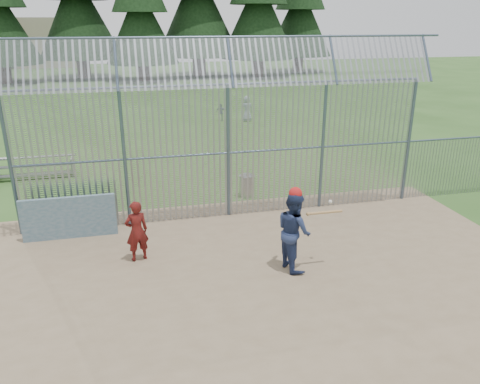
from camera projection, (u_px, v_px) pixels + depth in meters
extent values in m
plane|color=#2D511E|center=(259.00, 270.00, 11.37)|extent=(120.00, 120.00, 0.00)
cube|color=#756047|center=(265.00, 280.00, 10.91)|extent=(14.00, 10.00, 0.02)
cube|color=#38566B|center=(69.00, 218.00, 12.80)|extent=(2.50, 0.12, 1.20)
imported|color=navy|center=(294.00, 231.00, 11.13)|extent=(0.87, 1.04, 1.94)
imported|color=maroon|center=(137.00, 231.00, 11.56)|extent=(0.65, 0.50, 1.57)
imported|color=gray|center=(247.00, 109.00, 27.84)|extent=(0.79, 0.57, 1.49)
imported|color=slate|center=(221.00, 112.00, 27.98)|extent=(0.64, 0.35, 1.03)
sphere|color=red|center=(295.00, 194.00, 10.80)|extent=(0.31, 0.31, 0.31)
cylinder|color=#AA7F4C|center=(325.00, 212.00, 10.98)|extent=(0.85, 0.08, 0.07)
sphere|color=#AA7F4C|center=(308.00, 214.00, 10.88)|extent=(0.09, 0.09, 0.09)
sphere|color=white|center=(330.00, 202.00, 11.15)|extent=(0.09, 0.09, 0.09)
cylinder|color=#979A9F|center=(247.00, 186.00, 16.00)|extent=(0.52, 0.52, 0.70)
cylinder|color=#9EA0A5|center=(247.00, 176.00, 15.88)|extent=(0.56, 0.56, 0.05)
sphere|color=#9EA0A5|center=(247.00, 175.00, 15.86)|extent=(0.10, 0.10, 0.10)
cube|color=gray|center=(34.00, 175.00, 17.70)|extent=(3.00, 0.25, 0.05)
cube|color=slate|center=(34.00, 166.00, 17.94)|extent=(3.00, 0.25, 0.05)
cube|color=slate|center=(35.00, 157.00, 18.17)|extent=(3.00, 0.25, 0.05)
cube|color=slate|center=(73.00, 166.00, 18.28)|extent=(0.06, 0.90, 0.70)
cylinder|color=#47566B|center=(10.00, 167.00, 12.57)|extent=(0.10, 0.10, 4.00)
cylinder|color=#47566B|center=(125.00, 159.00, 13.22)|extent=(0.10, 0.10, 4.00)
cylinder|color=#47566B|center=(228.00, 153.00, 13.87)|extent=(0.10, 0.10, 4.00)
cylinder|color=#47566B|center=(323.00, 147.00, 14.52)|extent=(0.10, 0.10, 4.00)
cylinder|color=#47566B|center=(409.00, 141.00, 15.17)|extent=(0.10, 0.10, 4.00)
cylinder|color=#47566B|center=(228.00, 84.00, 13.18)|extent=(12.00, 0.07, 0.07)
cylinder|color=#47566B|center=(228.00, 153.00, 13.87)|extent=(12.00, 0.06, 0.06)
cube|color=gray|center=(228.00, 153.00, 13.87)|extent=(12.00, 0.02, 4.00)
cube|color=gray|center=(230.00, 62.00, 12.61)|extent=(12.00, 0.77, 1.31)
cylinder|color=#47566B|center=(405.00, 171.00, 15.52)|extent=(0.08, 0.08, 2.00)
cylinder|color=#332319|center=(4.00, 67.00, 44.30)|extent=(1.19, 1.19, 3.06)
cylinder|color=#332319|center=(83.00, 61.00, 48.50)|extent=(1.33, 1.33, 3.42)
cylinder|color=#332319|center=(144.00, 66.00, 46.25)|extent=(1.12, 1.12, 2.88)
cylinder|color=#332319|center=(199.00, 59.00, 50.16)|extent=(1.40, 1.40, 3.60)
cylinder|color=#332319|center=(258.00, 61.00, 49.71)|extent=(1.26, 1.26, 3.24)
cylinder|color=#332319|center=(298.00, 58.00, 54.69)|extent=(1.19, 1.19, 3.06)
cube|color=#B2A58C|center=(50.00, 42.00, 60.65)|extent=(8.00, 7.00, 6.00)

